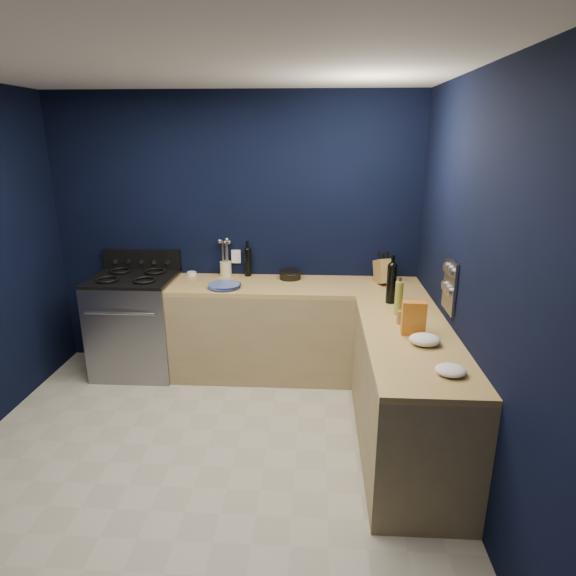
# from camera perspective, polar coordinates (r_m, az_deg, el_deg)

# --- Properties ---
(floor) EXTENTS (3.50, 3.50, 0.02)m
(floor) POSITION_cam_1_polar(r_m,az_deg,el_deg) (3.66, -10.19, -20.06)
(floor) COLOR #ABA696
(floor) RESTS_ON ground
(ceiling) EXTENTS (3.50, 3.50, 0.02)m
(ceiling) POSITION_cam_1_polar(r_m,az_deg,el_deg) (2.94, -13.20, 25.06)
(ceiling) COLOR silver
(ceiling) RESTS_ON ground
(wall_back) EXTENTS (3.50, 0.02, 2.60)m
(wall_back) POSITION_cam_1_polar(r_m,az_deg,el_deg) (4.72, -6.18, 6.38)
(wall_back) COLOR black
(wall_back) RESTS_ON ground
(wall_right) EXTENTS (0.02, 3.50, 2.60)m
(wall_right) POSITION_cam_1_polar(r_m,az_deg,el_deg) (3.11, 21.70, -0.66)
(wall_right) COLOR black
(wall_right) RESTS_ON ground
(wall_front) EXTENTS (3.50, 0.02, 2.60)m
(wall_front) POSITION_cam_1_polar(r_m,az_deg,el_deg) (1.58, -28.47, -19.70)
(wall_front) COLOR black
(wall_front) RESTS_ON ground
(cab_back) EXTENTS (2.30, 0.63, 0.86)m
(cab_back) POSITION_cam_1_polar(r_m,az_deg,el_deg) (4.60, 0.94, -5.16)
(cab_back) COLOR #9B875D
(cab_back) RESTS_ON floor
(top_back) EXTENTS (2.30, 0.63, 0.04)m
(top_back) POSITION_cam_1_polar(r_m,az_deg,el_deg) (4.45, 0.97, 0.20)
(top_back) COLOR olive
(top_back) RESTS_ON cab_back
(cab_right) EXTENTS (0.63, 1.67, 0.86)m
(cab_right) POSITION_cam_1_polar(r_m,az_deg,el_deg) (3.62, 13.75, -12.33)
(cab_right) COLOR #9B875D
(cab_right) RESTS_ON floor
(top_right) EXTENTS (0.63, 1.67, 0.04)m
(top_right) POSITION_cam_1_polar(r_m,az_deg,el_deg) (3.43, 14.29, -5.78)
(top_right) COLOR olive
(top_right) RESTS_ON cab_right
(gas_range) EXTENTS (0.76, 0.66, 0.92)m
(gas_range) POSITION_cam_1_polar(r_m,az_deg,el_deg) (4.88, -17.38, -4.26)
(gas_range) COLOR gray
(gas_range) RESTS_ON floor
(oven_door) EXTENTS (0.59, 0.02, 0.42)m
(oven_door) POSITION_cam_1_polar(r_m,az_deg,el_deg) (4.61, -18.70, -5.81)
(oven_door) COLOR black
(oven_door) RESTS_ON gas_range
(cooktop) EXTENTS (0.76, 0.66, 0.03)m
(cooktop) POSITION_cam_1_polar(r_m,az_deg,el_deg) (4.73, -17.89, 1.10)
(cooktop) COLOR black
(cooktop) RESTS_ON gas_range
(backguard) EXTENTS (0.76, 0.06, 0.20)m
(backguard) POSITION_cam_1_polar(r_m,az_deg,el_deg) (4.97, -16.80, 3.24)
(backguard) COLOR black
(backguard) RESTS_ON gas_range
(spice_panel) EXTENTS (0.02, 0.28, 0.38)m
(spice_panel) POSITION_cam_1_polar(r_m,az_deg,el_deg) (3.64, 18.54, 0.24)
(spice_panel) COLOR gray
(spice_panel) RESTS_ON wall_right
(wall_outlet) EXTENTS (0.09, 0.02, 0.13)m
(wall_outlet) POSITION_cam_1_polar(r_m,az_deg,el_deg) (4.74, -6.13, 3.72)
(wall_outlet) COLOR white
(wall_outlet) RESTS_ON wall_back
(plate_stack) EXTENTS (0.31, 0.31, 0.04)m
(plate_stack) POSITION_cam_1_polar(r_m,az_deg,el_deg) (4.37, -7.54, 0.26)
(plate_stack) COLOR #405B96
(plate_stack) RESTS_ON top_back
(ramekin) EXTENTS (0.09, 0.09, 0.03)m
(ramekin) POSITION_cam_1_polar(r_m,az_deg,el_deg) (4.81, -11.27, 1.68)
(ramekin) COLOR white
(ramekin) RESTS_ON top_back
(utensil_crock) EXTENTS (0.14, 0.14, 0.14)m
(utensil_crock) POSITION_cam_1_polar(r_m,az_deg,el_deg) (4.74, -7.35, 2.29)
(utensil_crock) COLOR #F2EEC4
(utensil_crock) RESTS_ON top_back
(wine_bottle_back) EXTENTS (0.07, 0.07, 0.27)m
(wine_bottle_back) POSITION_cam_1_polar(r_m,az_deg,el_deg) (4.69, -4.77, 3.01)
(wine_bottle_back) COLOR black
(wine_bottle_back) RESTS_ON top_back
(lemon_basket) EXTENTS (0.26, 0.26, 0.08)m
(lemon_basket) POSITION_cam_1_polar(r_m,az_deg,el_deg) (4.60, 0.25, 1.57)
(lemon_basket) COLOR black
(lemon_basket) RESTS_ON top_back
(knife_block) EXTENTS (0.18, 0.28, 0.27)m
(knife_block) POSITION_cam_1_polar(r_m,az_deg,el_deg) (4.53, 11.16, 1.92)
(knife_block) COLOR olive
(knife_block) RESTS_ON top_back
(wine_bottle_right) EXTENTS (0.09, 0.09, 0.32)m
(wine_bottle_right) POSITION_cam_1_polar(r_m,az_deg,el_deg) (3.99, 12.08, 0.45)
(wine_bottle_right) COLOR black
(wine_bottle_right) RESTS_ON top_right
(oil_bottle) EXTENTS (0.07, 0.07, 0.26)m
(oil_bottle) POSITION_cam_1_polar(r_m,az_deg,el_deg) (3.75, 12.92, -1.18)
(oil_bottle) COLOR olive
(oil_bottle) RESTS_ON top_right
(spice_jar_near) EXTENTS (0.06, 0.06, 0.10)m
(spice_jar_near) POSITION_cam_1_polar(r_m,az_deg,el_deg) (3.59, 13.05, -3.38)
(spice_jar_near) COLOR olive
(spice_jar_near) RESTS_ON top_right
(spice_jar_far) EXTENTS (0.05, 0.05, 0.10)m
(spice_jar_far) POSITION_cam_1_polar(r_m,az_deg,el_deg) (3.63, 13.83, -3.21)
(spice_jar_far) COLOR olive
(spice_jar_far) RESTS_ON top_right
(crouton_bag) EXTENTS (0.16, 0.08, 0.24)m
(crouton_bag) POSITION_cam_1_polar(r_m,az_deg,el_deg) (3.40, 14.58, -3.47)
(crouton_bag) COLOR #C13A09
(crouton_bag) RESTS_ON top_right
(towel_front) EXTENTS (0.24, 0.21, 0.07)m
(towel_front) POSITION_cam_1_polar(r_m,az_deg,el_deg) (3.29, 15.81, -5.87)
(towel_front) COLOR white
(towel_front) RESTS_ON top_right
(towel_end) EXTENTS (0.22, 0.21, 0.05)m
(towel_end) POSITION_cam_1_polar(r_m,az_deg,el_deg) (2.94, 18.62, -9.17)
(towel_end) COLOR white
(towel_end) RESTS_ON top_right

